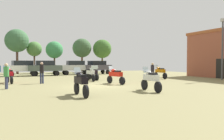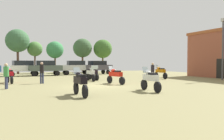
% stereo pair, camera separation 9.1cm
% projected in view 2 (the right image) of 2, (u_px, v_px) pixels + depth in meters
% --- Properties ---
extents(ground_plane, '(44.00, 52.00, 0.02)m').
position_uv_depth(ground_plane, '(98.00, 86.00, 16.81)').
color(ground_plane, olive).
extents(motorcycle_3, '(0.62, 2.24, 1.50)m').
position_uv_depth(motorcycle_3, '(150.00, 79.00, 13.73)').
color(motorcycle_3, black).
rests_on(motorcycle_3, ground).
extents(motorcycle_4, '(0.78, 2.23, 1.47)m').
position_uv_depth(motorcycle_4, '(115.00, 75.00, 18.27)').
color(motorcycle_4, black).
rests_on(motorcycle_4, ground).
extents(motorcycle_5, '(0.67, 2.10, 1.47)m').
position_uv_depth(motorcycle_5, '(93.00, 73.00, 22.44)').
color(motorcycle_5, black).
rests_on(motorcycle_5, ground).
extents(motorcycle_6, '(0.62, 2.14, 1.50)m').
position_uv_depth(motorcycle_6, '(91.00, 73.00, 21.17)').
color(motorcycle_6, black).
rests_on(motorcycle_6, ground).
extents(motorcycle_7, '(0.62, 2.21, 1.51)m').
position_uv_depth(motorcycle_7, '(80.00, 82.00, 11.80)').
color(motorcycle_7, black).
rests_on(motorcycle_7, ground).
extents(motorcycle_9, '(0.62, 2.29, 1.50)m').
position_uv_depth(motorcycle_9, '(160.00, 72.00, 24.39)').
color(motorcycle_9, black).
rests_on(motorcycle_9, ground).
extents(motorcycle_10, '(0.72, 2.09, 1.49)m').
position_uv_depth(motorcycle_10, '(10.00, 75.00, 18.97)').
color(motorcycle_10, black).
rests_on(motorcycle_10, ground).
extents(car_2, '(4.33, 1.87, 2.00)m').
position_uv_depth(car_2, '(76.00, 66.00, 32.37)').
color(car_2, black).
rests_on(car_2, ground).
extents(car_3, '(4.32, 1.84, 2.00)m').
position_uv_depth(car_3, '(45.00, 67.00, 29.73)').
color(car_3, black).
rests_on(car_3, ground).
extents(car_4, '(4.55, 2.53, 2.00)m').
position_uv_depth(car_4, '(97.00, 66.00, 33.59)').
color(car_4, black).
rests_on(car_4, ground).
extents(car_5, '(4.55, 2.54, 2.00)m').
position_uv_depth(car_5, '(23.00, 67.00, 29.01)').
color(car_5, black).
rests_on(car_5, ground).
extents(person_1, '(0.35, 0.35, 1.80)m').
position_uv_depth(person_1, '(42.00, 71.00, 18.69)').
color(person_1, '#21284D').
rests_on(person_1, ground).
extents(person_2, '(0.42, 0.42, 1.74)m').
position_uv_depth(person_2, '(153.00, 70.00, 21.68)').
color(person_2, '#302844').
rests_on(person_2, ground).
extents(person_3, '(0.43, 0.43, 1.72)m').
position_uv_depth(person_3, '(6.00, 74.00, 14.87)').
color(person_3, '#2D324E').
rests_on(person_3, ground).
extents(tree_1, '(3.51, 3.51, 6.83)m').
position_uv_depth(tree_1, '(18.00, 41.00, 34.04)').
color(tree_1, brown).
rests_on(tree_1, ground).
extents(tree_2, '(3.31, 3.31, 5.82)m').
position_uv_depth(tree_2, '(103.00, 49.00, 39.64)').
color(tree_2, brown).
rests_on(tree_2, ground).
extents(tree_4, '(2.39, 2.39, 5.14)m').
position_uv_depth(tree_4, '(35.00, 49.00, 36.06)').
color(tree_4, brown).
rests_on(tree_4, ground).
extents(tree_6, '(2.80, 2.80, 5.23)m').
position_uv_depth(tree_6, '(55.00, 50.00, 36.78)').
color(tree_6, '#4F3826').
rests_on(tree_6, ground).
extents(tree_8, '(3.28, 3.28, 5.91)m').
position_uv_depth(tree_8, '(82.00, 48.00, 38.83)').
color(tree_8, brown).
rests_on(tree_8, ground).
extents(lamp_post, '(0.44, 0.24, 6.12)m').
position_uv_depth(lamp_post, '(223.00, 46.00, 22.14)').
color(lamp_post, '#47474C').
rests_on(lamp_post, ground).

